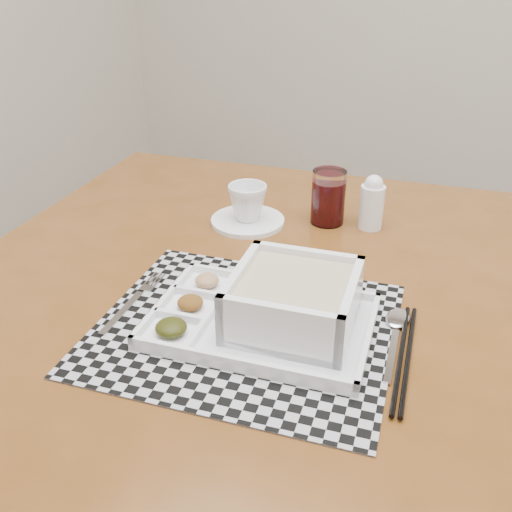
# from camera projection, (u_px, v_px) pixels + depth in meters

# --- Properties ---
(dining_table) EXTENTS (1.26, 1.26, 0.84)m
(dining_table) POSITION_uv_depth(u_px,v_px,m) (276.00, 330.00, 0.99)
(dining_table) COLOR #55320F
(dining_table) RESTS_ON ground
(placemat) EXTENTS (0.48, 0.43, 0.00)m
(placemat) POSITION_uv_depth(u_px,v_px,m) (245.00, 328.00, 0.84)
(placemat) COLOR #A7A6AE
(placemat) RESTS_ON dining_table
(serving_tray) EXTENTS (0.35, 0.26, 0.09)m
(serving_tray) POSITION_uv_depth(u_px,v_px,m) (282.00, 308.00, 0.83)
(serving_tray) COLOR white
(serving_tray) RESTS_ON placemat
(fork) EXTENTS (0.04, 0.19, 0.00)m
(fork) POSITION_uv_depth(u_px,v_px,m) (136.00, 300.00, 0.90)
(fork) COLOR silver
(fork) RESTS_ON placemat
(spoon) EXTENTS (0.04, 0.18, 0.01)m
(spoon) POSITION_uv_depth(u_px,v_px,m) (397.00, 323.00, 0.85)
(spoon) COLOR silver
(spoon) RESTS_ON placemat
(chopsticks) EXTENTS (0.05, 0.24, 0.01)m
(chopsticks) POSITION_uv_depth(u_px,v_px,m) (404.00, 357.00, 0.78)
(chopsticks) COLOR black
(chopsticks) RESTS_ON placemat
(saucer) EXTENTS (0.15, 0.15, 0.01)m
(saucer) POSITION_uv_depth(u_px,v_px,m) (248.00, 221.00, 1.16)
(saucer) COLOR white
(saucer) RESTS_ON dining_table
(cup) EXTENTS (0.09, 0.09, 0.07)m
(cup) POSITION_uv_depth(u_px,v_px,m) (248.00, 202.00, 1.14)
(cup) COLOR white
(cup) RESTS_ON saucer
(juice_glass) EXTENTS (0.07, 0.07, 0.11)m
(juice_glass) POSITION_uv_depth(u_px,v_px,m) (328.00, 199.00, 1.14)
(juice_glass) COLOR white
(juice_glass) RESTS_ON dining_table
(creamer_bottle) EXTENTS (0.05, 0.05, 0.11)m
(creamer_bottle) POSITION_uv_depth(u_px,v_px,m) (372.00, 203.00, 1.12)
(creamer_bottle) COLOR white
(creamer_bottle) RESTS_ON dining_table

